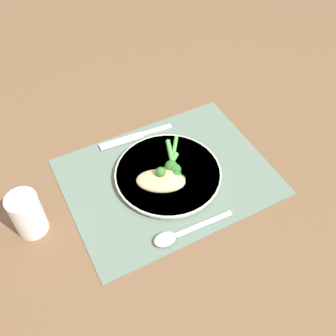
{
  "coord_description": "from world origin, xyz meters",
  "views": [
    {
      "loc": [
        -0.27,
        -0.51,
        0.72
      ],
      "look_at": [
        0.0,
        0.0,
        0.03
      ],
      "focal_mm": 42.0,
      "sensor_mm": 36.0,
      "label": 1
    }
  ],
  "objects_px": {
    "spoon": "(175,235)",
    "water_glass": "(27,214)",
    "chicken_fillet": "(161,181)",
    "broccoli_stalk_front": "(172,166)",
    "broccoli_stalk_left": "(163,174)",
    "knife": "(137,136)",
    "plate": "(168,174)",
    "broccoli_stalk_rear": "(175,172)"
  },
  "relations": [
    {
      "from": "broccoli_stalk_front",
      "to": "water_glass",
      "type": "bearing_deg",
      "value": 34.02
    },
    {
      "from": "plate",
      "to": "broccoli_stalk_left",
      "type": "distance_m",
      "value": 0.03
    },
    {
      "from": "broccoli_stalk_rear",
      "to": "knife",
      "type": "xyz_separation_m",
      "value": [
        -0.02,
        0.17,
        -0.02
      ]
    },
    {
      "from": "broccoli_stalk_left",
      "to": "broccoli_stalk_rear",
      "type": "height_order",
      "value": "same"
    },
    {
      "from": "broccoli_stalk_left",
      "to": "spoon",
      "type": "distance_m",
      "value": 0.15
    },
    {
      "from": "plate",
      "to": "water_glass",
      "type": "distance_m",
      "value": 0.32
    },
    {
      "from": "plate",
      "to": "chicken_fillet",
      "type": "height_order",
      "value": "chicken_fillet"
    },
    {
      "from": "water_glass",
      "to": "knife",
      "type": "bearing_deg",
      "value": 24.61
    },
    {
      "from": "broccoli_stalk_front",
      "to": "water_glass",
      "type": "relative_size",
      "value": 1.11
    },
    {
      "from": "chicken_fillet",
      "to": "knife",
      "type": "relative_size",
      "value": 0.66
    },
    {
      "from": "broccoli_stalk_front",
      "to": "knife",
      "type": "bearing_deg",
      "value": -46.65
    },
    {
      "from": "broccoli_stalk_left",
      "to": "spoon",
      "type": "height_order",
      "value": "broccoli_stalk_left"
    },
    {
      "from": "spoon",
      "to": "water_glass",
      "type": "xyz_separation_m",
      "value": [
        -0.25,
        0.16,
        0.04
      ]
    },
    {
      "from": "chicken_fillet",
      "to": "broccoli_stalk_left",
      "type": "bearing_deg",
      "value": 52.26
    },
    {
      "from": "knife",
      "to": "broccoli_stalk_rear",
      "type": "bearing_deg",
      "value": -169.57
    },
    {
      "from": "chicken_fillet",
      "to": "broccoli_stalk_front",
      "type": "xyz_separation_m",
      "value": [
        0.04,
        0.03,
        -0.0
      ]
    },
    {
      "from": "broccoli_stalk_left",
      "to": "plate",
      "type": "bearing_deg",
      "value": -103.36
    },
    {
      "from": "knife",
      "to": "chicken_fillet",
      "type": "bearing_deg",
      "value": 176.85
    },
    {
      "from": "plate",
      "to": "spoon",
      "type": "distance_m",
      "value": 0.16
    },
    {
      "from": "broccoli_stalk_left",
      "to": "chicken_fillet",
      "type": "bearing_deg",
      "value": 104.21
    },
    {
      "from": "chicken_fillet",
      "to": "water_glass",
      "type": "xyz_separation_m",
      "value": [
        -0.29,
        0.03,
        0.02
      ]
    },
    {
      "from": "chicken_fillet",
      "to": "broccoli_stalk_front",
      "type": "height_order",
      "value": "broccoli_stalk_front"
    },
    {
      "from": "chicken_fillet",
      "to": "knife",
      "type": "height_order",
      "value": "chicken_fillet"
    },
    {
      "from": "broccoli_stalk_front",
      "to": "water_glass",
      "type": "height_order",
      "value": "water_glass"
    },
    {
      "from": "knife",
      "to": "spoon",
      "type": "relative_size",
      "value": 1.06
    },
    {
      "from": "plate",
      "to": "spoon",
      "type": "xyz_separation_m",
      "value": [
        -0.06,
        -0.15,
        -0.0
      ]
    },
    {
      "from": "broccoli_stalk_left",
      "to": "broccoli_stalk_front",
      "type": "height_order",
      "value": "broccoli_stalk_front"
    },
    {
      "from": "chicken_fillet",
      "to": "broccoli_stalk_left",
      "type": "height_order",
      "value": "chicken_fillet"
    },
    {
      "from": "spoon",
      "to": "broccoli_stalk_rear",
      "type": "bearing_deg",
      "value": -25.59
    },
    {
      "from": "broccoli_stalk_left",
      "to": "broccoli_stalk_front",
      "type": "bearing_deg",
      "value": -107.83
    },
    {
      "from": "broccoli_stalk_front",
      "to": "knife",
      "type": "distance_m",
      "value": 0.15
    },
    {
      "from": "broccoli_stalk_left",
      "to": "knife",
      "type": "bearing_deg",
      "value": -41.36
    },
    {
      "from": "plate",
      "to": "broccoli_stalk_front",
      "type": "xyz_separation_m",
      "value": [
        0.01,
        0.0,
        0.02
      ]
    },
    {
      "from": "plate",
      "to": "spoon",
      "type": "relative_size",
      "value": 1.36
    },
    {
      "from": "knife",
      "to": "spoon",
      "type": "height_order",
      "value": "spoon"
    },
    {
      "from": "knife",
      "to": "water_glass",
      "type": "bearing_deg",
      "value": 118.68
    },
    {
      "from": "plate",
      "to": "broccoli_stalk_left",
      "type": "bearing_deg",
      "value": -155.31
    },
    {
      "from": "water_glass",
      "to": "broccoli_stalk_rear",
      "type": "bearing_deg",
      "value": -4.34
    },
    {
      "from": "plate",
      "to": "chicken_fillet",
      "type": "bearing_deg",
      "value": -141.16
    },
    {
      "from": "broccoli_stalk_left",
      "to": "broccoli_stalk_rear",
      "type": "distance_m",
      "value": 0.03
    },
    {
      "from": "broccoli_stalk_left",
      "to": "knife",
      "type": "relative_size",
      "value": 0.47
    },
    {
      "from": "chicken_fillet",
      "to": "broccoli_stalk_rear",
      "type": "bearing_deg",
      "value": 14.12
    }
  ]
}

